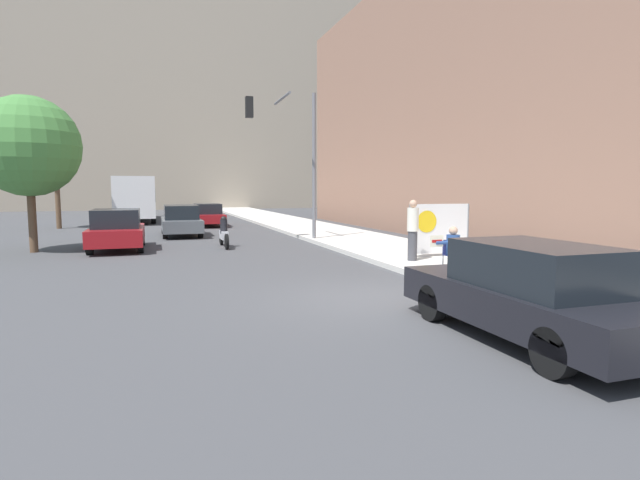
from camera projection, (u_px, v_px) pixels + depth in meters
ground_plane at (374, 299)px, 10.45m from camera, size 160.00×160.00×0.00m
sidewalk_curb at (325, 232)px, 25.87m from camera, size 4.09×90.00×0.16m
building_backdrop_far at (170, 60)px, 58.99m from camera, size 52.00×12.00×35.03m
building_backdrop_right at (514, 100)px, 24.58m from camera, size 10.00×32.00×13.36m
seated_protester at (454, 248)px, 12.74m from camera, size 0.92×0.77×1.19m
jogger_on_sidewalk at (413, 230)px, 14.88m from camera, size 0.34×0.34×1.82m
protest_banner at (439, 229)px, 15.85m from camera, size 2.18×0.06×1.67m
traffic_light_pole at (291, 141)px, 21.02m from camera, size 2.99×2.76×6.19m
parked_car_curbside at (528, 292)px, 7.56m from camera, size 1.74×4.52×1.50m
car_on_road_nearest at (117, 230)px, 18.81m from camera, size 1.89×4.12×1.54m
car_on_road_midblock at (181, 221)px, 24.54m from camera, size 1.82×4.68×1.50m
car_on_road_distant at (208, 215)px, 30.77m from camera, size 1.73×4.55×1.39m
city_bus_on_road at (137, 196)px, 35.67m from camera, size 2.54×10.86×3.08m
motorcycle_on_road at (224, 234)px, 19.69m from camera, size 0.28×2.21×1.23m
street_tree_near_curb at (28, 147)px, 17.78m from camera, size 3.58×3.58×5.61m
street_tree_midblock at (55, 150)px, 28.47m from camera, size 2.81×2.81×5.98m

